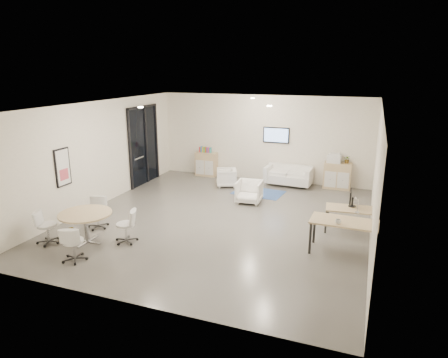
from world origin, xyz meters
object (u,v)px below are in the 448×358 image
desk_front (344,224)px  round_table (85,216)px  desk_rear (351,211)px  loveseat (289,176)px  sideboard_right (337,176)px  armchair_right (249,191)px  sideboard_left (206,164)px  armchair_left (226,177)px

desk_front → round_table: bearing=-162.8°
desk_rear → loveseat: bearing=117.0°
desk_rear → desk_front: bearing=-99.7°
loveseat → round_table: (-3.62, -6.68, 0.35)m
sideboard_right → armchair_right: (-2.48, -2.56, -0.07)m
sideboard_right → loveseat: sideboard_right is taller
sideboard_left → desk_rear: size_ratio=0.71×
sideboard_left → armchair_left: size_ratio=1.33×
round_table → sideboard_right: bearing=52.1°
sideboard_right → desk_rear: 4.00m
sideboard_right → loveseat: size_ratio=0.55×
armchair_right → desk_front: armchair_right is taller
sideboard_left → sideboard_right: sideboard_left is taller
armchair_left → desk_front: desk_front is taller
loveseat → armchair_right: size_ratio=2.16×
sideboard_left → loveseat: bearing=-3.0°
loveseat → armchair_right: (-0.78, -2.39, 0.06)m
sideboard_right → desk_rear: bearing=-80.0°
sideboard_right → desk_front: sideboard_right is taller
loveseat → armchair_left: size_ratio=2.40×
armchair_right → sideboard_left: bearing=130.4°
desk_front → desk_rear: bearing=87.6°
round_table → desk_front: bearing=15.3°
desk_rear → round_table: (-6.01, -2.91, 0.09)m
loveseat → round_table: 7.60m
loveseat → armchair_right: bearing=-104.6°
armchair_left → desk_rear: bearing=35.8°
desk_rear → armchair_left: bearing=142.3°
sideboard_left → round_table: sideboard_left is taller
sideboard_right → desk_front: 5.27m
sideboard_right → desk_front: bearing=-83.5°
sideboard_left → armchair_right: 3.62m
sideboard_left → armchair_left: (1.25, -1.10, -0.11)m
sideboard_left → round_table: 6.86m
desk_front → round_table: (-5.92, -1.62, -0.01)m
sideboard_right → armchair_left: bearing=-163.9°
loveseat → round_table: size_ratio=1.34×
sideboard_left → round_table: bearing=-92.4°
sideboard_right → desk_rear: size_ratio=0.70×
armchair_left → sideboard_right: bearing=84.3°
armchair_right → sideboard_right: bearing=41.5°
loveseat → desk_front: 5.57m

